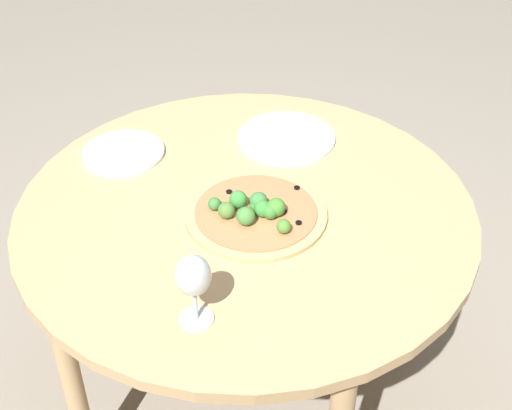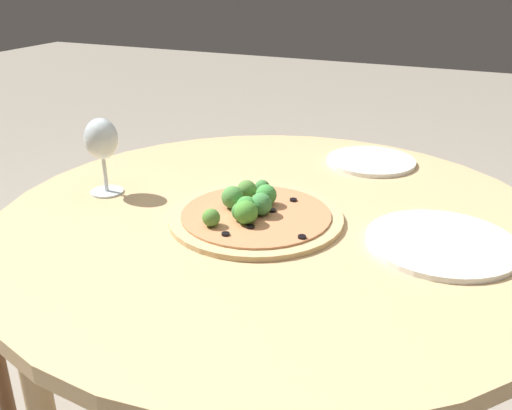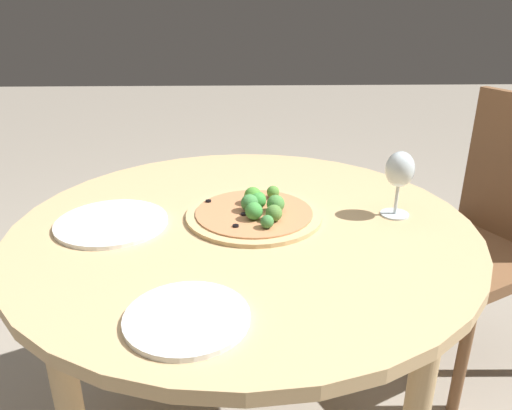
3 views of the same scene
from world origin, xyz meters
The scene contains 5 objects.
dining_table centered at (0.00, 0.00, 0.65)m, with size 1.04×1.04×0.73m.
pizza centered at (-0.03, -0.03, 0.74)m, with size 0.32×0.32×0.06m.
wine_glass centered at (-0.36, -0.04, 0.84)m, with size 0.07×0.07×0.16m.
plate_near centered at (0.09, 0.36, 0.73)m, with size 0.20×0.20×0.01m.
plate_far centered at (0.30, 0.00, 0.73)m, with size 0.25×0.25×0.01m.
Camera 2 is at (0.36, -0.90, 1.17)m, focal length 40.00 mm.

